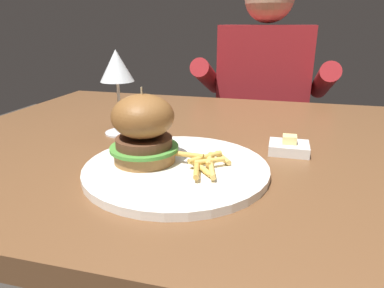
{
  "coord_description": "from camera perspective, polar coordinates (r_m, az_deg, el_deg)",
  "views": [
    {
      "loc": [
        0.07,
        -0.71,
        0.98
      ],
      "look_at": [
        -0.07,
        -0.16,
        0.78
      ],
      "focal_mm": 32.0,
      "sensor_mm": 36.0,
      "label": 1
    }
  ],
  "objects": [
    {
      "name": "burger_sandwich",
      "position": [
        0.6,
        -8.1,
        2.55
      ],
      "size": [
        0.12,
        0.12,
        0.13
      ],
      "color": "#9E6B38",
      "rests_on": "main_plate"
    },
    {
      "name": "main_plate",
      "position": [
        0.59,
        -2.6,
        -4.13
      ],
      "size": [
        0.32,
        0.32,
        0.01
      ],
      "primitive_type": "cylinder",
      "color": "white",
      "rests_on": "dining_table"
    },
    {
      "name": "dining_table",
      "position": [
        0.78,
        8.15,
        -5.45
      ],
      "size": [
        1.37,
        0.91,
        0.74
      ],
      "color": "brown",
      "rests_on": "ground"
    },
    {
      "name": "diner_person",
      "position": [
        1.5,
        11.47,
        2.74
      ],
      "size": [
        0.51,
        0.36,
        1.18
      ],
      "color": "#282833",
      "rests_on": "ground"
    },
    {
      "name": "fries_pile",
      "position": [
        0.58,
        2.32,
        -3.07
      ],
      "size": [
        0.1,
        0.13,
        0.02
      ],
      "color": "#EABC5B",
      "rests_on": "main_plate"
    },
    {
      "name": "butter_dish",
      "position": [
        0.71,
        15.84,
        -0.49
      ],
      "size": [
        0.08,
        0.06,
        0.04
      ],
      "color": "white",
      "rests_on": "dining_table"
    },
    {
      "name": "wine_glass",
      "position": [
        0.79,
        -12.45,
        12.0
      ],
      "size": [
        0.08,
        0.08,
        0.19
      ],
      "color": "silver",
      "rests_on": "dining_table"
    }
  ]
}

